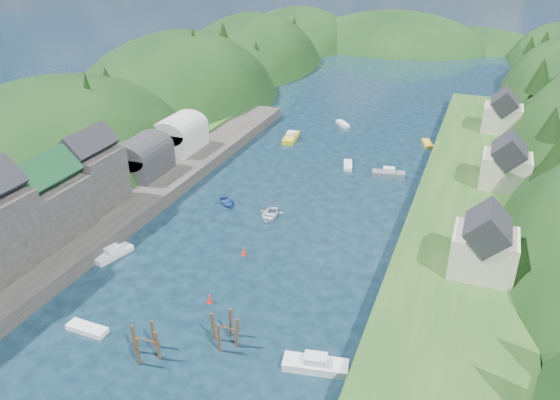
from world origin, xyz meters
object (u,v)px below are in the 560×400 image
at_px(piling_cluster_far, 225,332).
at_px(channel_buoy_near, 209,299).
at_px(piling_cluster_near, 146,344).
at_px(channel_buoy_far, 244,252).

xyz_separation_m(piling_cluster_far, channel_buoy_near, (-4.65, 5.40, -0.91)).
bearing_deg(piling_cluster_far, piling_cluster_near, -145.32).
distance_m(piling_cluster_near, channel_buoy_near, 10.03).
relative_size(channel_buoy_near, channel_buoy_far, 1.00).
distance_m(piling_cluster_far, channel_buoy_far, 16.80).
relative_size(piling_cluster_near, channel_buoy_far, 3.53).
distance_m(piling_cluster_far, channel_buoy_near, 7.18).
relative_size(piling_cluster_far, channel_buoy_far, 3.56).
bearing_deg(channel_buoy_far, piling_cluster_near, -93.30).
xyz_separation_m(channel_buoy_near, channel_buoy_far, (-0.58, 10.54, 0.00)).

